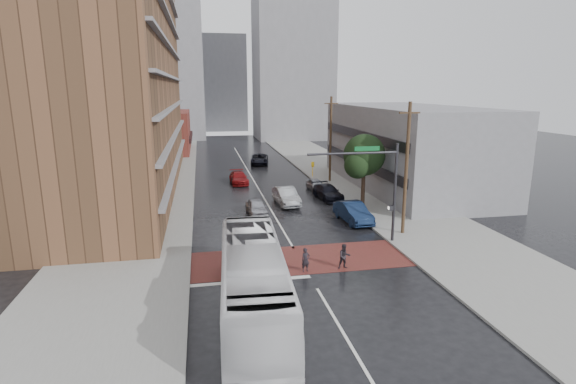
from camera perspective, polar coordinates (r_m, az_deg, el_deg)
name	(u,v)px	position (r m, az deg, el deg)	size (l,w,h in m)	color
ground	(302,262)	(29.25, 1.74, -8.90)	(160.00, 160.00, 0.00)	black
crosswalk	(300,259)	(29.69, 1.53, -8.53)	(14.00, 5.00, 0.02)	maroon
sidewalk_west	(154,187)	(52.87, -16.66, 0.67)	(9.00, 90.00, 0.15)	gray
sidewalk_east	(349,179)	(55.42, 7.71, 1.66)	(9.00, 90.00, 0.15)	gray
apartment_block	(119,57)	(51.17, -20.71, 15.70)	(10.00, 44.00, 28.00)	brown
storefront_west	(166,132)	(81.01, -15.26, 7.37)	(8.00, 16.00, 7.00)	maroon
building_east	(407,147)	(52.01, 14.87, 5.54)	(11.00, 26.00, 9.00)	gray
distant_tower_west	(161,64)	(104.87, -15.87, 15.38)	(18.00, 16.00, 32.00)	gray
distant_tower_east	(293,54)	(100.70, 0.58, 17.11)	(16.00, 14.00, 36.00)	gray
distant_tower_center	(222,84)	(121.60, -8.33, 13.46)	(12.00, 10.00, 24.00)	gray
street_tree	(364,158)	(41.59, 9.66, 4.31)	(4.20, 4.10, 6.90)	#332319
signal_mast	(376,179)	(31.89, 11.12, 1.60)	(6.50, 0.30, 7.20)	#2D2D33
utility_pole_near	(406,168)	(34.35, 14.79, 2.92)	(1.60, 0.26, 10.00)	#473321
utility_pole_far	(331,139)	(52.89, 5.43, 6.73)	(1.60, 0.26, 10.00)	#473321
transit_bus	(253,280)	(22.43, -4.44, -11.11)	(2.97, 12.71, 3.54)	silver
pedestrian_a	(306,260)	(27.59, 2.25, -8.62)	(0.55, 0.36, 1.50)	black
pedestrian_b	(344,256)	(28.20, 7.17, -8.12)	(0.77, 0.60, 1.58)	black
car_travel_a	(256,207)	(39.65, -4.02, -1.95)	(1.61, 4.01, 1.37)	#ABACB3
car_travel_b	(286,196)	(42.94, -0.23, -0.54)	(1.75, 5.01, 1.65)	#B9BDC2
car_travel_c	(239,178)	(52.79, -6.27, 1.80)	(1.92, 4.72, 1.37)	maroon
suv_travel	(260,159)	(66.25, -3.64, 4.20)	(2.46, 5.32, 1.48)	black
car_parked_near	(353,212)	(37.85, 8.26, -2.56)	(1.75, 5.01, 1.65)	#122241
car_parked_mid	(328,192)	(45.36, 5.10, -0.01)	(1.97, 4.84, 1.40)	black
car_parked_far	(316,185)	(49.02, 3.56, 0.91)	(1.48, 3.68, 1.26)	#9C9EA3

